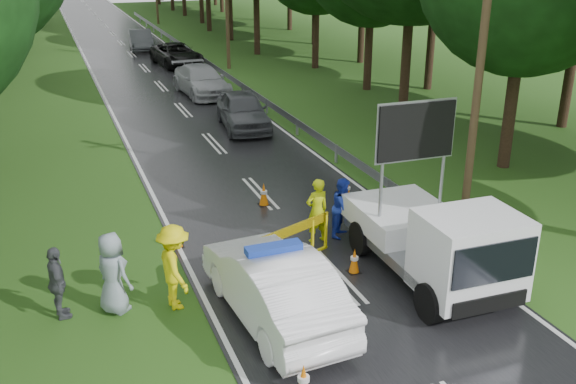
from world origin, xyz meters
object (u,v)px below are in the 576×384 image
queue_car_third (177,55)px  queue_car_fourth (141,40)px  police_sedan (274,285)px  work_truck (437,240)px  barrier (292,235)px  officer (317,211)px  queue_car_second (201,81)px  queue_car_first (243,110)px  civilian (343,207)px

queue_car_third → queue_car_fourth: bearing=92.5°
police_sedan → work_truck: size_ratio=0.96×
barrier → queue_car_third: 29.34m
officer → queue_car_third: size_ratio=0.35×
work_truck → officer: (-1.79, 3.12, -0.21)m
officer → queue_car_second: size_ratio=0.35×
queue_car_second → police_sedan: bearing=-103.6°
officer → police_sedan: bearing=46.5°
queue_car_fourth → queue_car_second: bearing=-83.0°
queue_car_first → queue_car_fourth: (-0.82, 23.97, -0.05)m
queue_car_second → queue_car_third: bearing=82.8°
queue_car_first → queue_car_fourth: queue_car_first is taller
queue_car_third → officer: bearing=-100.3°
queue_car_second → civilian: bearing=-95.5°
civilian → queue_car_third: bearing=43.5°
police_sedan → barrier: (1.28, 2.25, -0.00)m
queue_car_first → queue_car_second: bearing=97.6°
police_sedan → civilian: bearing=-138.3°
work_truck → queue_car_second: bearing=92.3°
work_truck → barrier: size_ratio=2.17×
police_sedan → queue_car_third: (4.31, 31.44, -0.08)m
civilian → queue_car_fourth: civilian is taller
work_truck → officer: bearing=121.2°
work_truck → queue_car_second: (-0.41, 22.22, -0.37)m
queue_car_third → queue_car_fourth: queue_car_fourth is taller
barrier → civilian: civilian is taller
queue_car_first → queue_car_third: 16.34m
barrier → officer: officer is taller
barrier → civilian: bearing=7.0°
police_sedan → queue_car_third: bearing=-102.0°
police_sedan → barrier: police_sedan is taller
officer → queue_car_second: 19.15m
queue_car_second → queue_car_fourth: size_ratio=1.15×
barrier → queue_car_first: 13.11m
queue_car_first → queue_car_third: size_ratio=0.90×
work_truck → officer: 3.61m
police_sedan → civilian: police_sedan is taller
work_truck → civilian: 3.38m
officer → queue_car_first: 11.94m
work_truck → queue_car_third: size_ratio=1.00×
work_truck → barrier: (-2.92, 2.12, -0.31)m
work_truck → queue_car_third: 31.31m
queue_car_third → queue_car_first: bearing=-97.8°
queue_car_second → officer: bearing=-98.1°
barrier → civilian: 2.26m
queue_car_second → queue_car_fourth: queue_car_second is taller
officer → queue_car_second: bearing=-101.1°
queue_car_first → work_truck: bearing=-82.4°
police_sedan → queue_car_first: size_ratio=1.06×
officer → queue_car_first: (1.51, 11.85, -0.11)m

